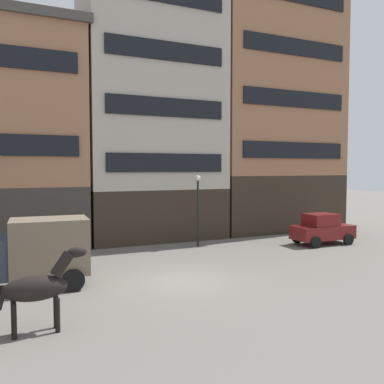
% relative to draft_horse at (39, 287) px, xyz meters
% --- Properties ---
extents(ground_plane, '(120.00, 120.00, 0.00)m').
position_rel_draft_horse_xyz_m(ground_plane, '(5.64, 3.20, -1.27)').
color(ground_plane, slate).
extents(building_center_left, '(8.03, 6.34, 12.82)m').
position_rel_draft_horse_xyz_m(building_center_left, '(-0.34, 13.89, 5.18)').
color(building_center_left, '#38332D').
rests_on(building_center_left, ground_plane).
extents(building_center_right, '(9.13, 6.34, 16.75)m').
position_rel_draft_horse_xyz_m(building_center_right, '(7.89, 13.89, 7.15)').
color(building_center_right, '#33281E').
rests_on(building_center_right, ground_plane).
extents(building_far_right, '(10.24, 6.34, 18.41)m').
position_rel_draft_horse_xyz_m(building_far_right, '(17.23, 13.89, 7.98)').
color(building_far_right, '#33281E').
rests_on(building_far_right, ground_plane).
extents(draft_horse, '(2.34, 0.62, 2.30)m').
position_rel_draft_horse_xyz_m(draft_horse, '(0.00, 0.00, 0.00)').
color(draft_horse, black).
rests_on(draft_horse, ground_plane).
extents(delivery_truck_near, '(4.43, 2.30, 2.62)m').
position_rel_draft_horse_xyz_m(delivery_truck_near, '(0.09, 4.49, 0.15)').
color(delivery_truck_near, '#333847').
rests_on(delivery_truck_near, ground_plane).
extents(sedan_dark, '(3.73, 1.92, 1.83)m').
position_rel_draft_horse_xyz_m(sedan_dark, '(16.28, 7.03, -0.36)').
color(sedan_dark, maroon).
rests_on(sedan_dark, ground_plane).
extents(streetlamp_curbside, '(0.32, 0.32, 4.12)m').
position_rel_draft_horse_xyz_m(streetlamp_curbside, '(9.24, 9.46, 1.40)').
color(streetlamp_curbside, black).
rests_on(streetlamp_curbside, ground_plane).
extents(fire_hydrant_curbside, '(0.24, 0.24, 0.83)m').
position_rel_draft_horse_xyz_m(fire_hydrant_curbside, '(1.00, 9.22, -0.84)').
color(fire_hydrant_curbside, maroon).
rests_on(fire_hydrant_curbside, ground_plane).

